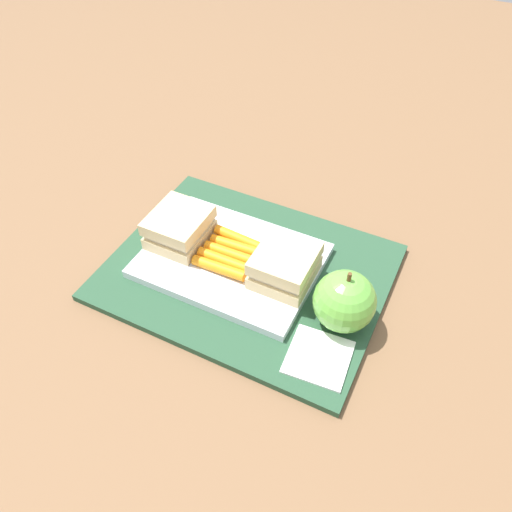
% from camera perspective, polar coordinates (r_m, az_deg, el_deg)
% --- Properties ---
extents(ground_plane, '(2.40, 2.40, 0.00)m').
position_cam_1_polar(ground_plane, '(0.68, -0.95, -2.12)').
color(ground_plane, brown).
extents(lunchbag_mat, '(0.36, 0.28, 0.01)m').
position_cam_1_polar(lunchbag_mat, '(0.67, -0.95, -1.84)').
color(lunchbag_mat, '#284C33').
rests_on(lunchbag_mat, ground_plane).
extents(food_tray, '(0.23, 0.17, 0.01)m').
position_cam_1_polar(food_tray, '(0.67, -2.86, -0.51)').
color(food_tray, white).
rests_on(food_tray, lunchbag_mat).
extents(sandwich_half_left, '(0.07, 0.08, 0.04)m').
position_cam_1_polar(sandwich_half_left, '(0.69, -8.68, 3.22)').
color(sandwich_half_left, '#DBC189').
rests_on(sandwich_half_left, food_tray).
extents(sandwich_half_right, '(0.07, 0.08, 0.04)m').
position_cam_1_polar(sandwich_half_right, '(0.63, 3.30, -1.06)').
color(sandwich_half_right, '#DBC189').
rests_on(sandwich_half_right, food_tray).
extents(carrot_sticks_bundle, '(0.08, 0.07, 0.02)m').
position_cam_1_polar(carrot_sticks_bundle, '(0.66, -2.95, 0.30)').
color(carrot_sticks_bundle, orange).
rests_on(carrot_sticks_bundle, food_tray).
extents(apple, '(0.07, 0.07, 0.09)m').
position_cam_1_polar(apple, '(0.60, 10.00, -5.08)').
color(apple, '#66B742').
rests_on(apple, lunchbag_mat).
extents(paper_napkin, '(0.08, 0.08, 0.00)m').
position_cam_1_polar(paper_napkin, '(0.59, 7.11, -11.31)').
color(paper_napkin, white).
rests_on(paper_napkin, lunchbag_mat).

